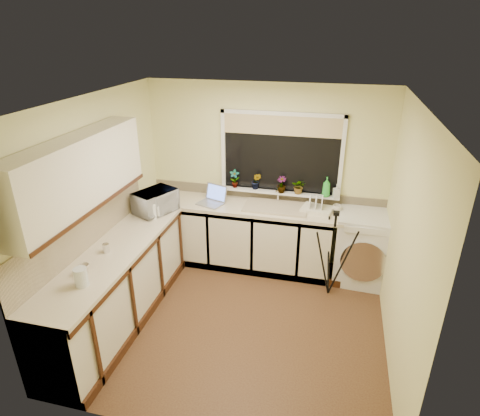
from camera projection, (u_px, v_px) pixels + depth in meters
name	position (u px, v px, depth m)	size (l,w,h in m)	color
floor	(239.00, 320.00, 4.65)	(3.20, 3.20, 0.00)	brown
ceiling	(238.00, 102.00, 3.65)	(3.20, 3.20, 0.00)	white
wall_back	(265.00, 176.00, 5.48)	(3.20, 3.20, 0.00)	beige
wall_front	(186.00, 317.00, 2.82)	(3.20, 3.20, 0.00)	beige
wall_left	(99.00, 209.00, 4.50)	(3.00, 3.00, 0.00)	beige
wall_right	(404.00, 242.00, 3.80)	(3.00, 3.00, 0.00)	beige
base_cabinet_back	(237.00, 235.00, 5.61)	(2.55, 0.60, 0.86)	silver
base_cabinet_left	(118.00, 287.00, 4.49)	(0.54, 2.40, 0.86)	silver
worktop_back	(261.00, 208.00, 5.36)	(3.20, 0.60, 0.04)	beige
worktop_left	(113.00, 252.00, 4.31)	(0.60, 2.40, 0.04)	beige
upper_cabinet	(79.00, 174.00, 3.83)	(0.28, 1.90, 0.70)	silver
splashback_left	(85.00, 229.00, 4.27)	(0.02, 2.40, 0.45)	beige
splashback_back	(265.00, 194.00, 5.57)	(3.20, 0.02, 0.14)	beige
window_glass	(281.00, 154.00, 5.29)	(1.50, 0.02, 1.00)	black
window_blind	(282.00, 126.00, 5.11)	(1.50, 0.02, 0.25)	tan
windowsill	(279.00, 192.00, 5.45)	(1.60, 0.14, 0.03)	white
sink	(276.00, 207.00, 5.30)	(0.82, 0.46, 0.03)	tan
faucet	(278.00, 194.00, 5.41)	(0.03, 0.03, 0.24)	silver
washing_machine	(363.00, 247.00, 5.24)	(0.66, 0.64, 0.93)	silver
laptop	(213.00, 198.00, 5.43)	(0.40, 0.39, 0.24)	gray
kettle	(152.00, 211.00, 5.00)	(0.15, 0.15, 0.19)	white
dish_rack	(317.00, 210.00, 5.19)	(0.38, 0.28, 0.06)	silver
tripod	(332.00, 254.00, 4.89)	(0.55, 0.55, 1.13)	black
glass_jug	(81.00, 277.00, 3.69)	(0.12, 0.12, 0.18)	silver
steel_jar	(106.00, 248.00, 4.25)	(0.07, 0.07, 0.10)	silver
microwave	(155.00, 202.00, 5.14)	(0.51, 0.35, 0.28)	silver
plant_a	(235.00, 179.00, 5.51)	(0.13, 0.09, 0.25)	#999999
plant_b	(256.00, 181.00, 5.47)	(0.13, 0.10, 0.23)	#999999
plant_c	(281.00, 185.00, 5.36)	(0.12, 0.12, 0.22)	#999999
plant_d	(299.00, 186.00, 5.32)	(0.18, 0.16, 0.20)	#999999
soap_bottle_green	(326.00, 187.00, 5.22)	(0.10, 0.10, 0.26)	green
soap_bottle_clear	(337.00, 191.00, 5.21)	(0.08, 0.08, 0.17)	#999999
cup_back	(337.00, 208.00, 5.18)	(0.12, 0.12, 0.09)	silver
cup_left	(84.00, 269.00, 3.88)	(0.11, 0.11, 0.10)	beige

